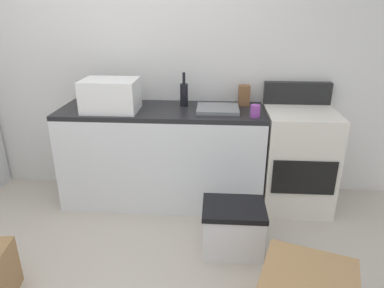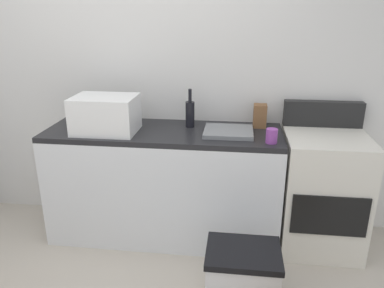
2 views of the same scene
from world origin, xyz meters
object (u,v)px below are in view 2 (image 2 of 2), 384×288
at_px(knife_block, 260,116).
at_px(storage_bin, 242,276).
at_px(coffee_mug, 272,136).
at_px(stove_oven, 321,190).
at_px(wine_bottle, 190,113).
at_px(microwave, 105,114).

bearing_deg(knife_block, storage_bin, -96.40).
xyz_separation_m(coffee_mug, storage_bin, (-0.17, -0.53, -0.76)).
bearing_deg(stove_oven, wine_bottle, 173.98).
bearing_deg(coffee_mug, wine_bottle, 153.35).
bearing_deg(stove_oven, microwave, -176.76).
xyz_separation_m(stove_oven, wine_bottle, (-1.03, 0.11, 0.54)).
xyz_separation_m(stove_oven, storage_bin, (-0.59, -0.72, -0.27)).
xyz_separation_m(stove_oven, coffee_mug, (-0.42, -0.20, 0.48)).
xyz_separation_m(stove_oven, microwave, (-1.64, -0.09, 0.57)).
bearing_deg(storage_bin, knife_block, 83.60).
height_order(wine_bottle, storage_bin, wine_bottle).
distance_m(wine_bottle, coffee_mug, 0.68).
height_order(stove_oven, knife_block, stove_oven).
distance_m(microwave, storage_bin, 1.48).
distance_m(stove_oven, wine_bottle, 1.17).
distance_m(knife_block, storage_bin, 1.20).
bearing_deg(knife_block, wine_bottle, -173.33).
relative_size(microwave, wine_bottle, 1.53).
bearing_deg(wine_bottle, storage_bin, -62.25).
bearing_deg(knife_block, coffee_mug, -79.75).
height_order(stove_oven, microwave, microwave).
height_order(microwave, wine_bottle, wine_bottle).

